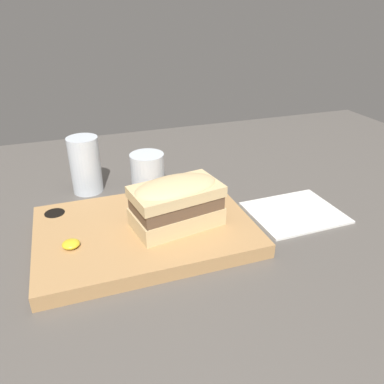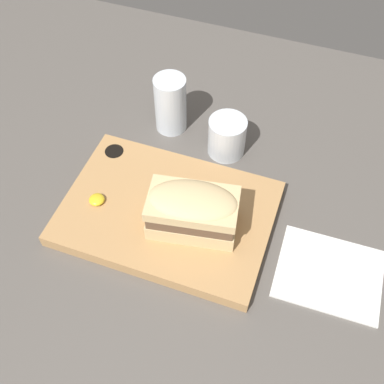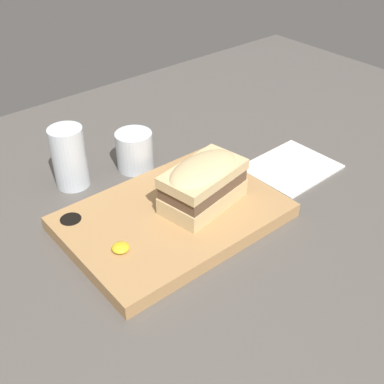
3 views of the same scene
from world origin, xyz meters
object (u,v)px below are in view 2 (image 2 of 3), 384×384
object	(u,v)px
water_glass	(171,107)
serving_board	(168,213)
wine_glass	(227,138)
sandwich	(193,210)
napkin	(329,273)

from	to	relation	value
water_glass	serving_board	bearing A→B (deg)	-70.58
serving_board	wine_glass	bearing A→B (deg)	74.93
serving_board	water_glass	xyz separation A→B (cm)	(-7.20, 20.41, 3.77)
sandwich	napkin	xyz separation A→B (cm)	(22.63, 0.01, -6.50)
serving_board	sandwich	distance (cm)	7.67
serving_board	napkin	bearing A→B (deg)	-3.35
napkin	serving_board	bearing A→B (deg)	176.65
water_glass	napkin	distance (cm)	41.56
water_glass	napkin	world-z (taller)	water_glass
serving_board	wine_glass	size ratio (longest dim) A/B	4.65
water_glass	napkin	size ratio (longest dim) A/B	0.70
sandwich	water_glass	bearing A→B (deg)	119.11
sandwich	napkin	size ratio (longest dim) A/B	0.92
serving_board	wine_glass	world-z (taller)	wine_glass
serving_board	napkin	world-z (taller)	serving_board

